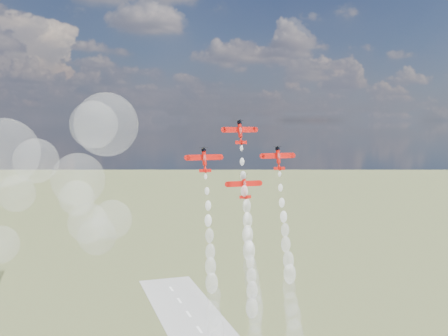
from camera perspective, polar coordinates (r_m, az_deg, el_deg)
plane_lead at (r=166.47m, az=1.76°, el=3.97°), size 10.73×3.96×7.55m
plane_left at (r=161.19m, az=-2.15°, el=0.93°), size 10.73×3.96×7.55m
plane_right at (r=169.55m, az=5.93°, el=1.11°), size 10.73×3.96×7.55m
plane_slot at (r=163.90m, az=2.22°, el=-1.96°), size 10.73×3.96×7.55m
smoke_trail_lead at (r=163.36m, az=3.02°, el=-11.50°), size 5.42×15.35×51.07m
smoke_trail_left at (r=160.53m, az=-1.10°, el=-15.04°), size 5.23×15.15×52.02m
smoke_trail_right at (r=169.12m, az=7.32°, el=-13.87°), size 5.23×14.73×51.55m
smoke_trail_slot at (r=165.43m, az=3.37°, el=-17.42°), size 5.23×14.90×51.21m
drifted_smoke_cloud at (r=179.30m, az=-18.73°, el=-1.42°), size 65.40×34.16×57.53m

